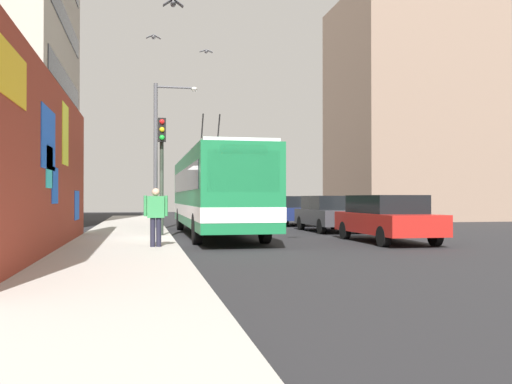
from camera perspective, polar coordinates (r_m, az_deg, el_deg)
ground_plane at (r=18.62m, az=-8.53°, el=-5.20°), size 80.00×80.00×0.00m
sidewalk_slab at (r=18.60m, az=-13.47°, el=-4.96°), size 48.00×3.20×0.15m
graffiti_wall at (r=14.81m, az=-20.73°, el=2.44°), size 14.14×0.32×4.53m
building_far_right at (r=39.90m, az=15.53°, el=8.18°), size 9.04×9.49×15.13m
city_bus at (r=21.83m, az=-4.24°, el=0.21°), size 12.67×2.50×5.02m
parked_car_red at (r=18.99m, az=13.33°, el=-2.57°), size 4.88×1.94×1.58m
parked_car_dark_gray at (r=24.50m, az=7.46°, el=-2.14°), size 4.51×1.84×1.58m
parked_car_navy at (r=29.90m, az=3.91°, el=-1.87°), size 4.06×1.86×1.58m
pedestrian_at_curb at (r=15.38m, az=-10.33°, el=-2.11°), size 0.22×0.65×1.61m
traffic_light at (r=19.94m, az=-9.73°, el=3.67°), size 0.49×0.28×4.20m
street_lamp at (r=25.24m, az=-9.82°, el=4.90°), size 0.44×1.97×6.50m
flying_pigeons at (r=18.62m, az=-5.66°, el=18.10°), size 10.19×4.16×2.71m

